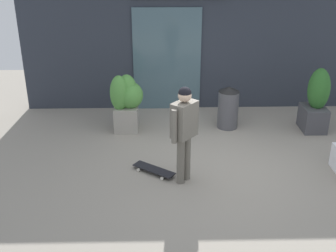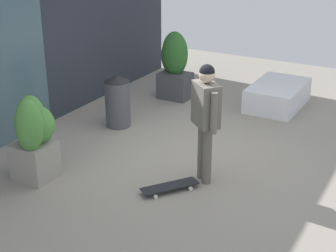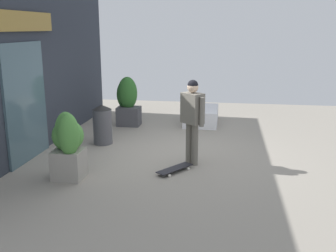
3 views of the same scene
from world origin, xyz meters
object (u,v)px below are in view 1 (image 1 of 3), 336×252
object	(u,v)px
skateboard	(154,170)
trash_bin	(228,107)
planter_box_right	(126,100)
skateboarder	(184,126)
planter_box_left	(317,99)

from	to	relation	value
skateboard	trash_bin	bearing A→B (deg)	-93.16
planter_box_right	skateboarder	bearing A→B (deg)	-62.83
planter_box_left	planter_box_right	world-z (taller)	planter_box_left
planter_box_right	trash_bin	bearing A→B (deg)	2.01
planter_box_left	trash_bin	size ratio (longest dim) A/B	1.45
skateboarder	trash_bin	size ratio (longest dim) A/B	1.82
skateboarder	planter_box_right	xyz separation A→B (m)	(-1.07, 2.08, -0.35)
skateboard	trash_bin	xyz separation A→B (m)	(1.56, 1.89, 0.40)
skateboard	planter_box_right	distance (m)	2.00
skateboard	planter_box_right	size ratio (longest dim) A/B	0.63
skateboarder	planter_box_right	size ratio (longest dim) A/B	1.37
skateboarder	planter_box_right	world-z (taller)	skateboarder
skateboarder	planter_box_left	distance (m)	3.55
planter_box_left	planter_box_right	distance (m)	3.95
planter_box_left	trash_bin	distance (m)	1.84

